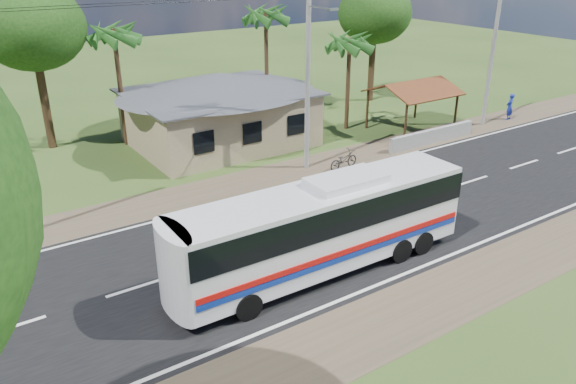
% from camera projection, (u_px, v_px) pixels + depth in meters
% --- Properties ---
extents(ground, '(120.00, 120.00, 0.00)m').
position_uv_depth(ground, '(336.00, 224.00, 24.86)').
color(ground, '#2F4819').
rests_on(ground, ground).
extents(road, '(120.00, 16.00, 0.03)m').
position_uv_depth(road, '(336.00, 224.00, 24.86)').
color(road, black).
rests_on(road, ground).
extents(house, '(12.40, 10.00, 5.00)m').
position_uv_depth(house, '(219.00, 102.00, 34.23)').
color(house, tan).
rests_on(house, ground).
extents(waiting_shed, '(5.20, 4.48, 3.35)m').
position_uv_depth(waiting_shed, '(413.00, 89.00, 36.86)').
color(waiting_shed, '#332112').
rests_on(waiting_shed, ground).
extents(concrete_barrier, '(7.00, 0.30, 0.90)m').
position_uv_depth(concrete_barrier, '(432.00, 136.00, 35.05)').
color(concrete_barrier, '#9E9E99').
rests_on(concrete_barrier, ground).
extents(utility_poles, '(32.80, 2.22, 11.00)m').
position_uv_depth(utility_poles, '(303.00, 64.00, 28.86)').
color(utility_poles, '#9E9E99').
rests_on(utility_poles, ground).
extents(palm_near, '(2.80, 2.80, 6.70)m').
position_uv_depth(palm_near, '(350.00, 42.00, 35.80)').
color(palm_near, '#47301E').
rests_on(palm_near, ground).
extents(palm_mid, '(2.80, 2.80, 8.20)m').
position_uv_depth(palm_mid, '(266.00, 16.00, 36.88)').
color(palm_mid, '#47301E').
rests_on(palm_mid, ground).
extents(palm_far, '(2.80, 2.80, 7.70)m').
position_uv_depth(palm_far, '(114.00, 34.00, 32.37)').
color(palm_far, '#47301E').
rests_on(palm_far, ground).
extents(tree_behind_house, '(6.00, 6.00, 9.61)m').
position_uv_depth(tree_behind_house, '(32.00, 28.00, 31.68)').
color(tree_behind_house, '#47301E').
rests_on(tree_behind_house, ground).
extents(tree_behind_shed, '(5.60, 5.60, 9.02)m').
position_uv_depth(tree_behind_shed, '(375.00, 14.00, 42.53)').
color(tree_behind_shed, '#47301E').
rests_on(tree_behind_shed, ground).
extents(coach_bus, '(11.73, 2.66, 3.63)m').
position_uv_depth(coach_bus, '(324.00, 221.00, 20.52)').
color(coach_bus, silver).
rests_on(coach_bus, ground).
extents(motorcycle, '(2.02, 0.89, 1.03)m').
position_uv_depth(motorcycle, '(344.00, 160.00, 30.95)').
color(motorcycle, black).
rests_on(motorcycle, ground).
extents(person, '(0.76, 0.57, 1.87)m').
position_uv_depth(person, '(510.00, 107.00, 39.70)').
color(person, '#1C2C9B').
rests_on(person, ground).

